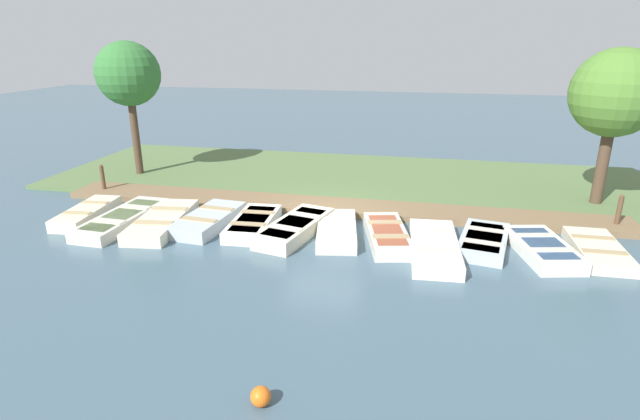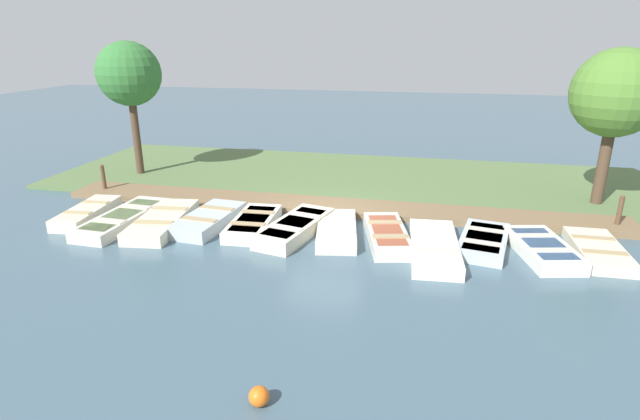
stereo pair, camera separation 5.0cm
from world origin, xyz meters
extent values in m
plane|color=#425B6B|center=(0.00, 0.00, 0.00)|extent=(80.00, 80.00, 0.00)
cube|color=#567042|center=(-5.00, 0.00, 0.07)|extent=(8.00, 24.00, 0.14)
cube|color=brown|center=(-1.16, 0.00, 0.10)|extent=(1.57, 19.09, 0.19)
cube|color=beige|center=(1.43, -7.53, 0.19)|extent=(2.83, 1.22, 0.37)
cube|color=#6B7F51|center=(1.43, -7.53, 0.36)|extent=(2.32, 0.97, 0.03)
cube|color=tan|center=(1.95, -7.48, 0.39)|extent=(0.36, 0.91, 0.03)
cube|color=tan|center=(0.91, -7.58, 0.39)|extent=(0.36, 0.91, 0.03)
cube|color=beige|center=(1.66, -6.11, 0.17)|extent=(3.63, 1.32, 0.35)
cube|color=#6B7F51|center=(1.66, -6.11, 0.33)|extent=(2.98, 1.04, 0.03)
cube|color=beige|center=(2.34, -6.14, 0.36)|extent=(0.41, 1.08, 0.03)
cube|color=beige|center=(0.98, -6.08, 0.36)|extent=(0.41, 1.08, 0.03)
cube|color=beige|center=(1.58, -4.78, 0.18)|extent=(3.48, 1.63, 0.37)
cube|color=#994C33|center=(1.58, -4.78, 0.35)|extent=(2.85, 1.29, 0.03)
cube|color=tan|center=(2.21, -4.70, 0.38)|extent=(0.47, 1.17, 0.03)
cube|color=tan|center=(0.95, -4.85, 0.38)|extent=(0.47, 1.17, 0.03)
cube|color=#B2BCC1|center=(1.21, -3.40, 0.20)|extent=(2.98, 1.48, 0.40)
cube|color=beige|center=(1.21, -3.40, 0.38)|extent=(2.44, 1.17, 0.03)
cube|color=tan|center=(1.75, -3.46, 0.41)|extent=(0.39, 1.14, 0.03)
cube|color=tan|center=(0.66, -3.35, 0.41)|extent=(0.39, 1.14, 0.03)
cube|color=silver|center=(1.15, -1.97, 0.17)|extent=(2.84, 1.27, 0.35)
cube|color=teal|center=(1.15, -1.97, 0.34)|extent=(2.33, 1.00, 0.03)
cube|color=tan|center=(1.68, -1.94, 0.36)|extent=(0.33, 1.05, 0.03)
cube|color=tan|center=(0.62, -1.99, 0.36)|extent=(0.33, 1.05, 0.03)
cube|color=beige|center=(1.32, -0.59, 0.21)|extent=(3.36, 1.82, 0.41)
cube|color=#4C709E|center=(1.32, -0.59, 0.40)|extent=(2.74, 1.44, 0.03)
cube|color=beige|center=(1.91, -0.73, 0.43)|extent=(0.54, 1.08, 0.03)
cube|color=beige|center=(0.73, -0.46, 0.43)|extent=(0.54, 1.08, 0.03)
cube|color=beige|center=(1.16, 0.63, 0.17)|extent=(3.02, 1.60, 0.34)
cube|color=#6B7F51|center=(1.16, 0.63, 0.33)|extent=(2.47, 1.27, 0.03)
cube|color=beige|center=(1.70, 0.73, 0.35)|extent=(0.46, 1.07, 0.03)
cube|color=beige|center=(0.63, 0.54, 0.35)|extent=(0.46, 1.07, 0.03)
cube|color=beige|center=(1.26, 2.12, 0.18)|extent=(3.09, 1.71, 0.37)
cube|color=#994C33|center=(1.26, 2.12, 0.35)|extent=(2.52, 1.36, 0.03)
cube|color=tan|center=(1.80, 2.25, 0.38)|extent=(0.51, 1.02, 0.03)
cube|color=tan|center=(0.72, 2.00, 0.38)|extent=(0.51, 1.02, 0.03)
cube|color=silver|center=(1.84, 3.45, 0.18)|extent=(3.43, 1.46, 0.36)
cube|color=#994C33|center=(1.84, 3.45, 0.35)|extent=(2.81, 1.15, 0.03)
cube|color=beige|center=(2.48, 3.49, 0.37)|extent=(0.41, 1.17, 0.03)
cube|color=beige|center=(1.20, 3.41, 0.37)|extent=(0.41, 1.17, 0.03)
cube|color=#B2BCC1|center=(1.07, 4.81, 0.16)|extent=(2.86, 1.70, 0.31)
cube|color=#994C33|center=(1.07, 4.81, 0.30)|extent=(2.34, 1.35, 0.02)
cube|color=beige|center=(1.57, 4.72, 0.32)|extent=(0.48, 1.15, 0.03)
cube|color=beige|center=(0.57, 4.91, 0.32)|extent=(0.48, 1.15, 0.03)
cube|color=silver|center=(1.36, 6.31, 0.18)|extent=(2.87, 1.80, 0.37)
cube|color=#4C709E|center=(1.36, 6.31, 0.35)|extent=(2.34, 1.43, 0.03)
cube|color=beige|center=(1.85, 6.42, 0.38)|extent=(0.51, 1.17, 0.03)
cube|color=beige|center=(0.87, 6.19, 0.38)|extent=(0.51, 1.17, 0.03)
cube|color=beige|center=(1.07, 7.76, 0.15)|extent=(2.69, 1.21, 0.31)
cube|color=beige|center=(1.07, 7.76, 0.29)|extent=(2.20, 0.95, 0.02)
cube|color=tan|center=(1.58, 7.77, 0.32)|extent=(0.28, 1.09, 0.03)
cube|color=tan|center=(0.56, 7.76, 0.32)|extent=(0.28, 1.09, 0.03)
cylinder|color=brown|center=(-1.11, -8.63, 0.52)|extent=(0.14, 0.14, 1.03)
sphere|color=brown|center=(-1.11, -8.63, 1.06)|extent=(0.13, 0.13, 0.13)
cylinder|color=brown|center=(-1.11, 8.89, 0.52)|extent=(0.14, 0.14, 1.03)
sphere|color=brown|center=(-1.11, 8.89, 1.06)|extent=(0.13, 0.13, 0.13)
sphere|color=orange|center=(8.50, 0.74, 0.17)|extent=(0.34, 0.34, 0.34)
cylinder|color=#4C3828|center=(-3.65, -8.68, 1.75)|extent=(0.30, 0.30, 3.50)
sphere|color=#337033|center=(-3.65, -8.68, 4.19)|extent=(2.52, 2.52, 2.52)
cylinder|color=#4C3828|center=(-3.41, 8.93, 1.54)|extent=(0.38, 0.38, 3.09)
sphere|color=#4C7A2D|center=(-3.41, 8.93, 3.87)|extent=(2.85, 2.85, 2.85)
camera|label=1|loc=(14.67, 3.04, 5.59)|focal=28.00mm
camera|label=2|loc=(14.66, 3.08, 5.59)|focal=28.00mm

